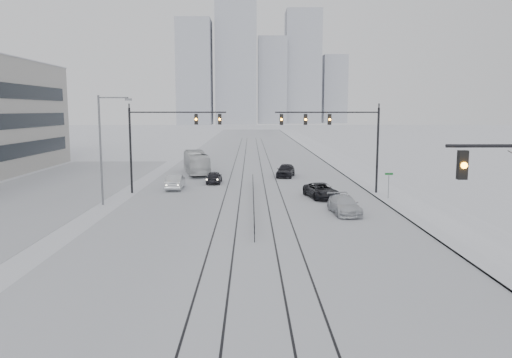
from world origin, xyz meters
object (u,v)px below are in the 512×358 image
(sedan_sb_inner, at_px, (214,177))
(sedan_sb_outer, at_px, (175,182))
(sedan_nb_front, at_px, (321,191))
(sedan_nb_far, at_px, (286,170))
(sedan_nb_right, at_px, (344,205))
(box_truck, at_px, (196,163))

(sedan_sb_inner, bearing_deg, sedan_sb_outer, 49.79)
(sedan_sb_inner, relative_size, sedan_nb_front, 0.81)
(sedan_sb_outer, bearing_deg, sedan_nb_far, -143.44)
(sedan_sb_inner, relative_size, sedan_nb_right, 0.82)
(sedan_sb_inner, distance_m, sedan_nb_front, 13.75)
(sedan_nb_right, distance_m, box_truck, 27.66)
(sedan_sb_outer, relative_size, sedan_nb_right, 0.95)
(sedan_sb_outer, height_order, sedan_nb_far, sedan_nb_far)
(sedan_nb_front, xyz_separation_m, sedan_nb_far, (-2.17, 14.28, 0.11))
(sedan_sb_outer, distance_m, sedan_nb_right, 18.87)
(sedan_sb_inner, distance_m, sedan_sb_outer, 5.38)
(sedan_sb_inner, xyz_separation_m, sedan_nb_front, (10.20, -9.22, 0.01))
(sedan_nb_front, bearing_deg, box_truck, 115.74)
(sedan_nb_right, height_order, box_truck, box_truck)
(sedan_sb_outer, relative_size, sedan_nb_far, 0.97)
(sedan_nb_front, bearing_deg, sedan_sb_inner, 126.62)
(sedan_sb_outer, distance_m, sedan_nb_far, 14.74)
(sedan_nb_far, distance_m, box_truck, 11.20)
(sedan_nb_far, xyz_separation_m, box_truck, (-10.80, 2.92, 0.61))
(sedan_nb_front, relative_size, box_truck, 0.48)
(box_truck, bearing_deg, sedan_nb_right, 108.01)
(sedan_nb_right, bearing_deg, box_truck, 115.47)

